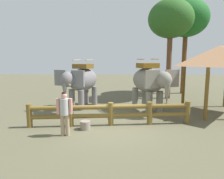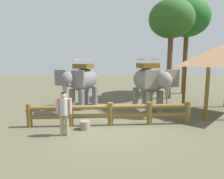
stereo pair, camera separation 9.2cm
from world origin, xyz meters
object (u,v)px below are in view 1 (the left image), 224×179
at_px(log_fence, 111,112).
at_px(tree_far_left, 171,20).
at_px(tourist_woman_in_black, 65,110).
at_px(thatched_shelter, 220,56).
at_px(elephant_center, 149,82).
at_px(tree_back_center, 186,19).
at_px(elephant_near_left, 81,81).
at_px(feed_bucket, 85,125).

height_order(log_fence, tree_far_left, tree_far_left).
xyz_separation_m(tourist_woman_in_black, thatched_shelter, (7.58, 3.77, 2.10)).
height_order(elephant_center, tree_back_center, tree_back_center).
height_order(log_fence, tourist_woman_in_black, tourist_woman_in_black).
height_order(thatched_shelter, tree_far_left, tree_far_left).
height_order(elephant_near_left, elephant_center, elephant_center).
xyz_separation_m(elephant_near_left, thatched_shelter, (7.77, -0.94, 1.47)).
bearing_deg(elephant_near_left, feed_bucket, -77.79).
xyz_separation_m(elephant_center, tree_far_left, (1.99, 3.87, 4.08)).
bearing_deg(tourist_woman_in_black, elephant_center, 46.51).
distance_m(elephant_near_left, thatched_shelter, 7.96).
bearing_deg(feed_bucket, elephant_near_left, 102.21).
bearing_deg(elephant_near_left, elephant_center, -9.28).
height_order(elephant_center, tree_far_left, tree_far_left).
height_order(log_fence, elephant_center, elephant_center).
xyz_separation_m(elephant_near_left, feed_bucket, (0.86, -3.97, -1.47)).
height_order(log_fence, thatched_shelter, thatched_shelter).
bearing_deg(log_fence, tree_far_left, 58.18).
bearing_deg(tourist_woman_in_black, log_fence, 37.28).
distance_m(thatched_shelter, tree_far_left, 5.23).
xyz_separation_m(elephant_center, thatched_shelter, (3.74, -0.29, 1.43)).
bearing_deg(feed_bucket, elephant_center, 46.20).
bearing_deg(thatched_shelter, elephant_center, 175.62).
relative_size(elephant_center, tree_back_center, 0.45).
bearing_deg(thatched_shelter, tree_far_left, 112.80).
xyz_separation_m(log_fence, elephant_center, (2.10, 2.72, 1.09)).
bearing_deg(tree_back_center, thatched_shelter, -90.74).
xyz_separation_m(log_fence, elephant_near_left, (-1.93, 3.38, 1.04)).
relative_size(tourist_woman_in_black, tree_far_left, 0.24).
relative_size(log_fence, thatched_shelter, 1.83).
height_order(elephant_near_left, tree_far_left, tree_far_left).
bearing_deg(tree_far_left, log_fence, -121.82).
distance_m(elephant_near_left, tree_back_center, 10.66).
height_order(elephant_near_left, thatched_shelter, thatched_shelter).
bearing_deg(tree_back_center, elephant_near_left, -144.77).
distance_m(elephant_center, thatched_shelter, 4.01).
bearing_deg(log_fence, tree_back_center, 56.46).
bearing_deg(log_fence, elephant_center, 52.40).
bearing_deg(elephant_near_left, tree_far_left, 28.05).
bearing_deg(thatched_shelter, feed_bucket, -156.38).
xyz_separation_m(elephant_center, feed_bucket, (-3.17, -3.31, -1.51)).
distance_m(tree_back_center, feed_bucket, 13.28).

